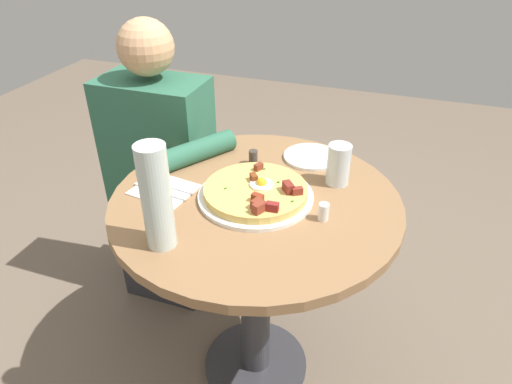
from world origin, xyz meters
name	(u,v)px	position (x,y,z in m)	size (l,w,h in m)	color
ground_plane	(256,365)	(0.00, 0.00, 0.00)	(6.00, 6.00, 0.00)	#6B5B4C
dining_table	(256,246)	(0.00, 0.00, 0.56)	(0.82, 0.82, 0.74)	olive
person_seated	(164,185)	(0.49, -0.30, 0.51)	(0.53, 0.42, 1.14)	#2D2D33
pizza_plate	(256,196)	(0.00, 0.00, 0.75)	(0.33, 0.33, 0.01)	white
breakfast_pizza	(257,191)	(-0.01, 0.00, 0.76)	(0.29, 0.29, 0.05)	#D7B55C
bread_plate	(311,157)	(-0.09, -0.28, 0.75)	(0.18, 0.18, 0.01)	white
napkin	(164,190)	(0.26, 0.05, 0.74)	(0.17, 0.14, 0.00)	white
fork	(160,191)	(0.27, 0.07, 0.75)	(0.18, 0.01, 0.01)	silver
knife	(168,185)	(0.26, 0.03, 0.75)	(0.18, 0.01, 0.01)	silver
water_glass	(339,165)	(-0.20, -0.16, 0.80)	(0.07, 0.07, 0.12)	silver
water_bottle	(156,198)	(0.15, 0.27, 0.87)	(0.07, 0.07, 0.27)	silver
salt_shaker	(323,212)	(-0.20, 0.04, 0.76)	(0.03, 0.03, 0.05)	white
pepper_shaker	(253,157)	(0.07, -0.18, 0.76)	(0.03, 0.03, 0.05)	#3F3833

